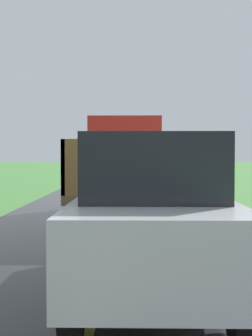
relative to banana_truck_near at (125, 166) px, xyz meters
The scene contains 2 objects.
banana_truck_near is the anchor object (origin of this frame).
following_car 6.98m from the banana_truck_near, 86.31° to the right, with size 1.74×4.10×1.92m.
Camera 1 is at (0.44, -0.33, 1.78)m, focal length 46.51 mm.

